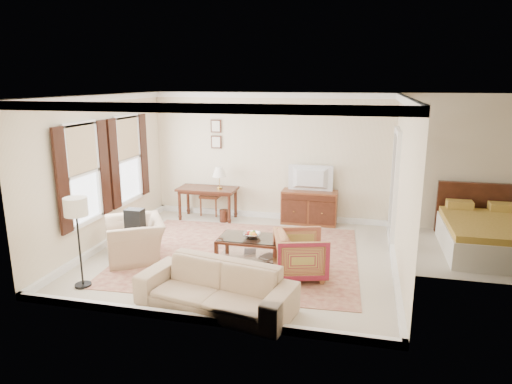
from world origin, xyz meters
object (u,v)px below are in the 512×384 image
at_px(tv, 310,170).
at_px(coffee_table, 252,243).
at_px(writing_desk, 208,192).
at_px(sideboard, 309,207).
at_px(sofa, 215,280).
at_px(striped_armchair, 301,252).
at_px(club_armchair, 135,233).

height_order(tv, coffee_table, tv).
xyz_separation_m(writing_desk, sideboard, (2.34, 0.17, -0.25)).
height_order(coffee_table, sofa, sofa).
height_order(coffee_table, striped_armchair, striped_armchair).
xyz_separation_m(striped_armchair, club_armchair, (-3.02, 0.10, 0.07)).
bearing_deg(sofa, club_armchair, 155.57).
relative_size(writing_desk, coffee_table, 1.16).
bearing_deg(sofa, writing_desk, 122.43).
bearing_deg(writing_desk, striped_armchair, -46.81).
bearing_deg(sideboard, striped_armchair, -85.73).
bearing_deg(writing_desk, club_armchair, -99.88).
bearing_deg(writing_desk, tv, 3.70).
xyz_separation_m(writing_desk, tv, (2.34, 0.15, 0.60)).
bearing_deg(sideboard, club_armchair, -135.02).
distance_m(sideboard, club_armchair, 3.96).
height_order(club_armchair, sofa, club_armchair).
xyz_separation_m(sideboard, tv, (0.00, -0.02, 0.85)).
bearing_deg(writing_desk, sofa, -69.20).
distance_m(tv, sofa, 4.39).
bearing_deg(tv, sideboard, -90.00).
bearing_deg(coffee_table, sideboard, 74.83).
relative_size(writing_desk, striped_armchair, 1.61).
bearing_deg(writing_desk, coffee_table, -55.27).
relative_size(sideboard, tv, 1.31).
relative_size(writing_desk, sofa, 0.61).
distance_m(tv, club_armchair, 4.02).
xyz_separation_m(coffee_table, sofa, (-0.10, -1.71, 0.06)).
distance_m(tv, striped_armchair, 3.00).
distance_m(writing_desk, striped_armchair, 3.75).
xyz_separation_m(club_armchair, sofa, (2.01, -1.47, -0.05)).
height_order(coffee_table, club_armchair, club_armchair).
xyz_separation_m(sideboard, striped_armchair, (0.22, -2.90, 0.04)).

